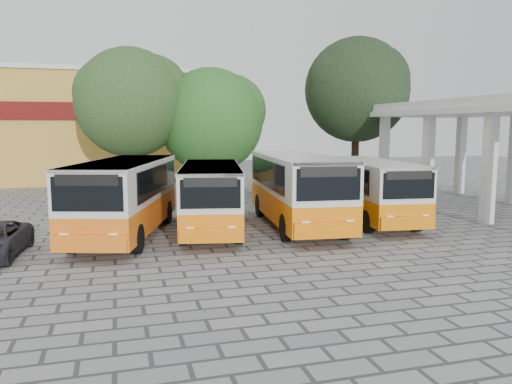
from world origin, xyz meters
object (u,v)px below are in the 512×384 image
object	(u,v)px
bus_centre_right	(298,186)
bus_far_left	(125,193)
bus_far_right	(370,186)
bus_centre_left	(211,193)

from	to	relation	value
bus_centre_right	bus_far_left	bearing A→B (deg)	-173.65
bus_centre_right	bus_far_right	size ratio (longest dim) A/B	1.11
bus_far_left	bus_centre_right	bearing A→B (deg)	16.75
bus_far_left	bus_centre_right	world-z (taller)	bus_centre_right
bus_centre_left	bus_far_right	distance (m)	7.06
bus_centre_right	bus_centre_left	bearing A→B (deg)	-175.58
bus_far_left	bus_far_right	bearing A→B (deg)	18.16
bus_far_left	bus_far_right	world-z (taller)	bus_far_left
bus_centre_left	bus_far_right	bearing A→B (deg)	12.22
bus_centre_left	bus_centre_right	distance (m)	3.60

